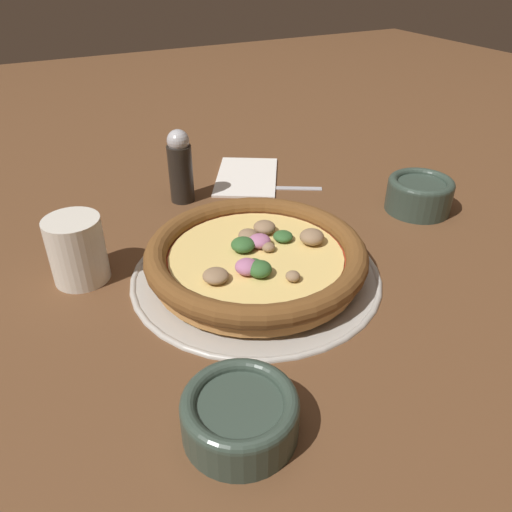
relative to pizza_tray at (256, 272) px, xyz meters
name	(u,v)px	position (x,y,z in m)	size (l,w,h in m)	color
ground_plane	(256,275)	(0.00, 0.00, 0.00)	(3.00, 3.00, 0.00)	brown
pizza_tray	(256,272)	(0.00, 0.00, 0.00)	(0.32, 0.32, 0.01)	#B7B2A8
pizza	(256,256)	(0.00, 0.00, 0.02)	(0.28, 0.28, 0.04)	#BC7F42
bowl_near	(240,414)	(-0.21, 0.12, 0.02)	(0.10, 0.10, 0.04)	#334238
bowl_far	(419,193)	(0.04, -0.31, 0.03)	(0.10, 0.10, 0.05)	#334238
drinking_cup	(77,250)	(0.09, 0.20, 0.04)	(0.07, 0.07, 0.08)	silver
napkin	(247,176)	(0.28, -0.12, 0.00)	(0.20, 0.18, 0.01)	white
fork	(262,187)	(0.23, -0.13, 0.00)	(0.10, 0.17, 0.00)	#B7B7BC
pepper_shaker	(180,166)	(0.25, 0.01, 0.06)	(0.04, 0.04, 0.12)	black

